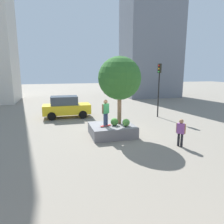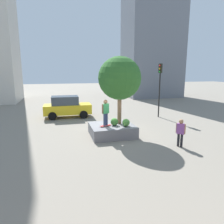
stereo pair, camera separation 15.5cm
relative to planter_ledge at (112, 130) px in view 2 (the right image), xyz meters
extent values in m
plane|color=gray|center=(0.25, 0.35, -0.37)|extent=(120.00, 120.00, 0.00)
cube|color=slate|center=(0.00, 0.00, 0.00)|extent=(2.95, 2.59, 0.75)
cylinder|color=brown|center=(0.59, 0.20, 1.55)|extent=(0.28, 0.28, 2.36)
sphere|color=#2D6628|center=(0.59, 0.20, 3.53)|extent=(2.92, 2.92, 2.92)
sphere|color=#4C8C3D|center=(0.81, -0.59, 0.63)|extent=(0.50, 0.50, 0.50)
sphere|color=#3D7A33|center=(0.11, -0.21, 0.63)|extent=(0.52, 0.52, 0.52)
cube|color=#A51E1E|center=(-0.52, -0.29, 0.44)|extent=(0.82, 0.47, 0.02)
sphere|color=beige|center=(-0.31, -0.12, 0.40)|extent=(0.06, 0.06, 0.06)
sphere|color=beige|center=(-0.25, -0.28, 0.40)|extent=(0.06, 0.06, 0.06)
sphere|color=beige|center=(-0.79, -0.30, 0.40)|extent=(0.06, 0.06, 0.06)
sphere|color=beige|center=(-0.73, -0.46, 0.40)|extent=(0.06, 0.06, 0.06)
cylinder|color=navy|center=(-0.60, -0.34, 0.86)|extent=(0.15, 0.15, 0.82)
cylinder|color=navy|center=(-0.43, -0.24, 0.86)|extent=(0.15, 0.15, 0.82)
cube|color=#338C4C|center=(-0.52, -0.29, 1.59)|extent=(0.50, 0.39, 0.64)
cylinder|color=brown|center=(-0.73, -0.41, 1.60)|extent=(0.10, 0.10, 0.61)
cylinder|color=brown|center=(-0.30, -0.17, 1.60)|extent=(0.10, 0.10, 0.61)
sphere|color=brown|center=(-0.52, -0.29, 2.04)|extent=(0.27, 0.27, 0.27)
cube|color=gold|center=(-2.66, 6.54, 0.44)|extent=(4.42, 1.89, 0.88)
cube|color=#38424C|center=(-2.88, 6.54, 1.28)|extent=(2.48, 1.65, 0.79)
cylinder|color=black|center=(-1.24, 7.45, 0.00)|extent=(0.75, 0.23, 0.75)
cylinder|color=black|center=(-1.26, 5.60, 0.00)|extent=(0.75, 0.23, 0.75)
cylinder|color=black|center=(-4.06, 7.48, 0.00)|extent=(0.75, 0.23, 0.75)
cylinder|color=black|center=(-4.08, 5.63, 0.00)|extent=(0.75, 0.23, 0.75)
cylinder|color=black|center=(5.83, 4.44, 1.73)|extent=(0.12, 0.12, 4.20)
cube|color=black|center=(5.83, 4.44, 4.25)|extent=(0.35, 0.37, 0.85)
sphere|color=red|center=(5.70, 4.36, 4.49)|extent=(0.14, 0.14, 0.14)
sphere|color=gold|center=(5.70, 4.36, 4.21)|extent=(0.14, 0.14, 0.14)
sphere|color=green|center=(5.70, 4.36, 3.93)|extent=(0.14, 0.14, 0.14)
cylinder|color=black|center=(3.25, -3.05, 0.02)|extent=(0.14, 0.14, 0.78)
cylinder|color=black|center=(3.37, -3.19, 0.02)|extent=(0.14, 0.14, 0.78)
cube|color=#8C4C99|center=(3.31, -3.12, 0.72)|extent=(0.43, 0.46, 0.61)
cylinder|color=#9E7251|center=(3.16, -2.94, 0.74)|extent=(0.10, 0.10, 0.58)
cylinder|color=#9E7251|center=(3.46, -3.30, 0.74)|extent=(0.10, 0.10, 0.58)
sphere|color=#9E7251|center=(3.31, -3.12, 1.15)|extent=(0.26, 0.26, 0.26)
cube|color=slate|center=(12.25, 19.95, 7.96)|extent=(8.98, 6.88, 16.66)
camera|label=1|loc=(-3.64, -13.16, 4.02)|focal=32.92mm
camera|label=2|loc=(-3.49, -13.20, 4.02)|focal=32.92mm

